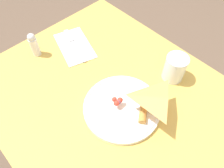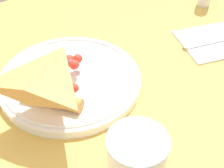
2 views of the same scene
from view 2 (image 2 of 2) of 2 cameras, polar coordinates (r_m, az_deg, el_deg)
The scene contains 3 objects.
dining_table at distance 0.67m, azimuth -12.68°, elevation -9.59°, with size 1.22×0.74×0.70m.
plate_pizza at distance 0.62m, azimuth -7.14°, elevation 0.75°, with size 0.26×0.26×0.05m.
milk_glass at distance 0.45m, azimuth 3.99°, elevation -13.52°, with size 0.08×0.08×0.10m.
Camera 2 is at (0.11, 0.42, 1.12)m, focal length 55.00 mm.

